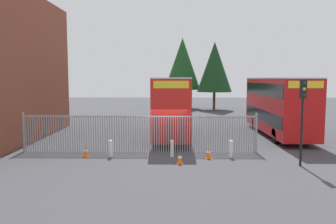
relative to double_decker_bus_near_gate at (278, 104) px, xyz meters
name	(u,v)px	position (x,y,z in m)	size (l,w,h in m)	color
ground_plane	(169,131)	(-8.38, 1.82, -2.42)	(100.00, 100.00, 0.00)	#3D3D42
palisade_fence	(139,132)	(-10.02, -6.18, -1.24)	(13.96, 0.14, 2.35)	gray
double_decker_bus_near_gate	(278,104)	(0.00, 0.00, 0.00)	(2.54, 10.81, 4.42)	red
double_decker_bus_behind_fence_left	(172,104)	(-8.12, -0.28, 0.00)	(2.54, 10.81, 4.42)	red
bollard_near_left	(111,149)	(-11.45, -7.53, -1.95)	(0.20, 0.20, 0.95)	silver
bollard_center_front	(172,149)	(-8.05, -7.45, -1.95)	(0.20, 0.20, 0.95)	silver
bollard_near_right	(231,149)	(-4.79, -7.47, -1.95)	(0.20, 0.20, 0.95)	silver
traffic_cone_by_gate	(209,153)	(-6.04, -7.80, -2.13)	(0.34, 0.34, 0.59)	orange
traffic_cone_mid_forecourt	(86,151)	(-12.89, -7.42, -2.13)	(0.34, 0.34, 0.59)	orange
traffic_cone_near_kerb	(180,158)	(-7.63, -8.98, -2.13)	(0.34, 0.34, 0.59)	orange
traffic_light_kerbside	(303,107)	(-1.60, -9.24, 0.56)	(0.28, 0.33, 4.30)	black
tree_tall_back	(215,67)	(-2.42, 21.04, 3.53)	(4.81, 4.81, 9.40)	#4C3823
tree_short_side	(182,64)	(-6.79, 23.64, 4.07)	(5.22, 5.22, 10.23)	#4C3823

